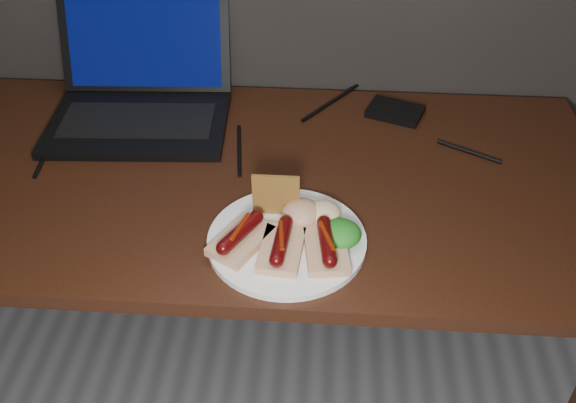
% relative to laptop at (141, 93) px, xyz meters
% --- Properties ---
extents(desk, '(1.40, 0.70, 0.75)m').
position_rel_laptop_xyz_m(desk, '(0.28, -0.22, -0.14)').
color(desk, '#34190D').
rests_on(desk, ground).
extents(laptop, '(0.41, 0.37, 0.25)m').
position_rel_laptop_xyz_m(laptop, '(0.00, 0.00, 0.00)').
color(laptop, black).
rests_on(laptop, desk).
extents(hard_drive, '(0.14, 0.12, 0.02)m').
position_rel_laptop_xyz_m(hard_drive, '(0.57, 0.03, -0.04)').
color(hard_drive, black).
rests_on(hard_drive, desk).
extents(desk_cables, '(0.96, 0.43, 0.01)m').
position_rel_laptop_xyz_m(desk_cables, '(0.28, -0.08, -0.05)').
color(desk_cables, black).
rests_on(desk_cables, desk).
extents(plate, '(0.36, 0.36, 0.01)m').
position_rel_laptop_xyz_m(plate, '(0.36, -0.41, -0.05)').
color(plate, white).
rests_on(plate, desk).
extents(bread_sausage_left, '(0.12, 0.13, 0.04)m').
position_rel_laptop_xyz_m(bread_sausage_left, '(0.28, -0.43, -0.02)').
color(bread_sausage_left, '#E2B284').
rests_on(bread_sausage_left, plate).
extents(bread_sausage_center, '(0.08, 0.12, 0.04)m').
position_rel_laptop_xyz_m(bread_sausage_center, '(0.35, -0.45, -0.02)').
color(bread_sausage_center, '#E2B284').
rests_on(bread_sausage_center, plate).
extents(bread_sausage_right, '(0.08, 0.12, 0.04)m').
position_rel_laptop_xyz_m(bread_sausage_right, '(0.43, -0.45, -0.02)').
color(bread_sausage_right, '#E2B284').
rests_on(bread_sausage_right, plate).
extents(crispbread, '(0.08, 0.01, 0.08)m').
position_rel_laptop_xyz_m(crispbread, '(0.33, -0.34, 0.00)').
color(crispbread, '#A7702D').
rests_on(crispbread, plate).
extents(salad_greens, '(0.07, 0.07, 0.04)m').
position_rel_laptop_xyz_m(salad_greens, '(0.45, -0.41, -0.02)').
color(salad_greens, '#156313').
rests_on(salad_greens, plate).
extents(salsa_mound, '(0.07, 0.07, 0.04)m').
position_rel_laptop_xyz_m(salsa_mound, '(0.38, -0.36, -0.02)').
color(salsa_mound, maroon).
rests_on(salsa_mound, plate).
extents(coleslaw_mound, '(0.06, 0.06, 0.04)m').
position_rel_laptop_xyz_m(coleslaw_mound, '(0.42, -0.36, -0.02)').
color(coleslaw_mound, silver).
rests_on(coleslaw_mound, plate).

